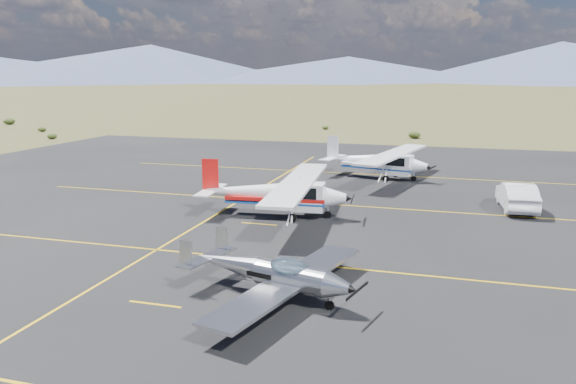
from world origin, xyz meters
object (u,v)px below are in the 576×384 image
at_px(aircraft_plain, 377,161).
at_px(aircraft_cessna, 276,192).
at_px(aircraft_low_wing, 274,273).
at_px(sedan, 517,196).

bearing_deg(aircraft_plain, aircraft_cessna, -93.95).
relative_size(aircraft_low_wing, sedan, 1.79).
xyz_separation_m(aircraft_low_wing, sedan, (9.64, 16.49, -0.10)).
relative_size(aircraft_low_wing, aircraft_cessna, 0.72).
height_order(aircraft_cessna, sedan, aircraft_cessna).
bearing_deg(aircraft_cessna, aircraft_low_wing, -78.35).
xyz_separation_m(aircraft_low_wing, aircraft_cessna, (-3.41, 11.12, 0.47)).
bearing_deg(aircraft_low_wing, aircraft_plain, 102.98).
xyz_separation_m(aircraft_low_wing, aircraft_plain, (0.50, 24.28, 0.44)).
height_order(aircraft_cessna, aircraft_plain, aircraft_cessna).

